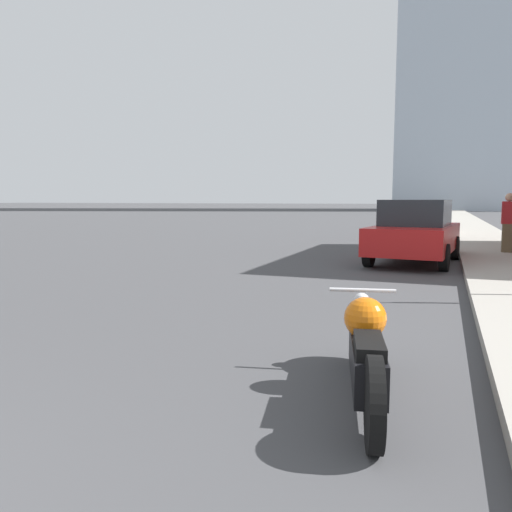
% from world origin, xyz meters
% --- Properties ---
extents(sidewalk, '(2.20, 240.00, 0.15)m').
position_xyz_m(sidewalk, '(5.28, 40.00, 0.07)').
color(sidewalk, '#9E998E').
rests_on(sidewalk, ground_plane).
extents(motorcycle, '(0.74, 2.27, 0.82)m').
position_xyz_m(motorcycle, '(3.17, 4.20, 0.41)').
color(motorcycle, black).
rests_on(motorcycle, ground_plane).
extents(parked_car_red, '(2.27, 4.35, 1.64)m').
position_xyz_m(parked_car_red, '(3.04, 13.70, 0.82)').
color(parked_car_red, red).
rests_on(parked_car_red, ground_plane).
extents(parked_car_white, '(2.14, 4.10, 1.64)m').
position_xyz_m(parked_car_white, '(2.81, 24.81, 0.83)').
color(parked_car_white, silver).
rests_on(parked_car_white, ground_plane).
extents(pedestrian, '(0.36, 0.24, 1.68)m').
position_xyz_m(pedestrian, '(5.45, 15.95, 1.01)').
color(pedestrian, brown).
rests_on(pedestrian, sidewalk).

